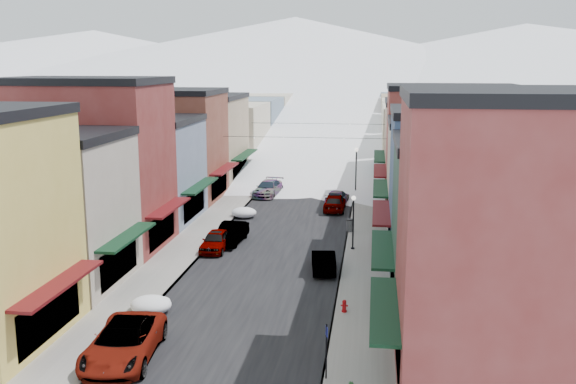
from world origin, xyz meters
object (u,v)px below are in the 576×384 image
(car_white_suv, at_px, (124,342))
(streetlamp_near, at_px, (353,216))
(car_silver_sedan, at_px, (216,241))
(car_green_sedan, at_px, (323,261))
(car_dark_hatch, at_px, (231,233))
(fire_hydrant, at_px, (344,306))
(trash_can, at_px, (350,225))

(car_white_suv, distance_m, streetlamp_near, 21.50)
(car_silver_sedan, bearing_deg, car_green_sedan, -23.84)
(car_white_suv, relative_size, car_dark_hatch, 1.32)
(car_white_suv, height_order, car_silver_sedan, car_white_suv)
(streetlamp_near, bearing_deg, car_dark_hatch, 175.04)
(car_dark_hatch, relative_size, streetlamp_near, 1.19)
(car_white_suv, bearing_deg, streetlamp_near, 57.40)
(fire_hydrant, bearing_deg, car_white_suv, -145.15)
(car_silver_sedan, bearing_deg, car_white_suv, -89.25)
(car_green_sedan, distance_m, streetlamp_near, 5.57)
(car_green_sedan, bearing_deg, car_dark_hatch, -44.33)
(car_silver_sedan, bearing_deg, streetlamp_near, 7.53)
(trash_can, bearing_deg, car_silver_sedan, -147.03)
(car_green_sedan, height_order, trash_can, car_green_sedan)
(car_white_suv, height_order, car_green_sedan, car_white_suv)
(car_white_suv, height_order, trash_can, car_white_suv)
(car_green_sedan, xyz_separation_m, fire_hydrant, (1.73, -7.28, -0.24))
(fire_hydrant, bearing_deg, trash_can, 91.36)
(fire_hydrant, xyz_separation_m, streetlamp_near, (0.02, 12.21, 2.18))
(car_silver_sedan, relative_size, streetlamp_near, 1.10)
(car_dark_hatch, xyz_separation_m, car_green_sedan, (7.51, -5.73, -0.07))
(car_silver_sedan, distance_m, car_dark_hatch, 2.15)
(fire_hydrant, xyz_separation_m, trash_can, (-0.41, 17.13, 0.20))
(trash_can, bearing_deg, car_green_sedan, -97.63)
(car_white_suv, distance_m, fire_hydrant, 11.96)
(car_dark_hatch, height_order, trash_can, car_dark_hatch)
(car_dark_hatch, distance_m, fire_hydrant, 15.96)
(streetlamp_near, bearing_deg, car_silver_sedan, -172.90)
(car_dark_hatch, distance_m, trash_can, 9.75)
(car_dark_hatch, bearing_deg, fire_hydrant, -50.63)
(car_silver_sedan, bearing_deg, trash_can, 33.40)
(car_green_sedan, bearing_deg, streetlamp_near, -116.52)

